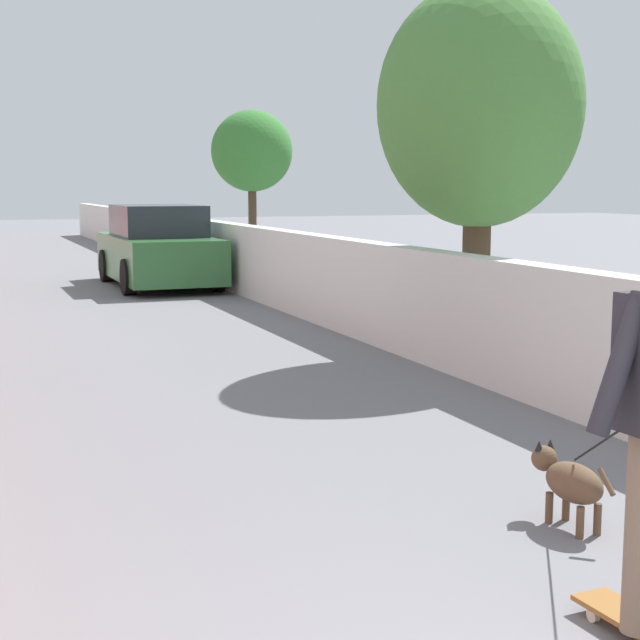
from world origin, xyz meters
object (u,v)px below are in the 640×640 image
object	(u,v)px
tree_right_mid	(252,152)
dog	(570,480)
car_near	(158,249)
tree_right_near	(480,107)

from	to	relation	value
tree_right_mid	dog	size ratio (longest dim) A/B	2.21
tree_right_mid	car_near	distance (m)	4.38
tree_right_near	tree_right_mid	bearing A→B (deg)	-4.63
tree_right_mid	dog	bearing A→B (deg)	168.92
tree_right_near	dog	xyz separation A→B (m)	(-4.99, 2.30, -2.48)
tree_right_mid	car_near	size ratio (longest dim) A/B	0.87
dog	car_near	distance (m)	13.69
tree_right_near	car_near	bearing A→B (deg)	11.74
dog	car_near	world-z (taller)	car_near
tree_right_mid	tree_right_near	bearing A→B (deg)	175.37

